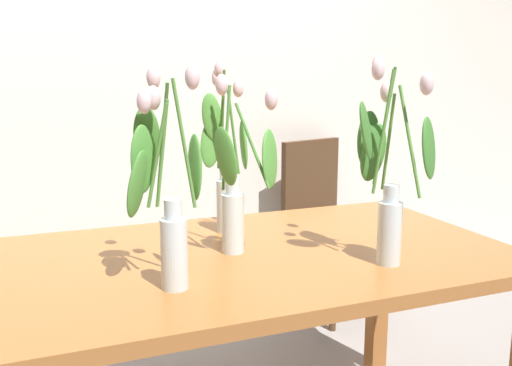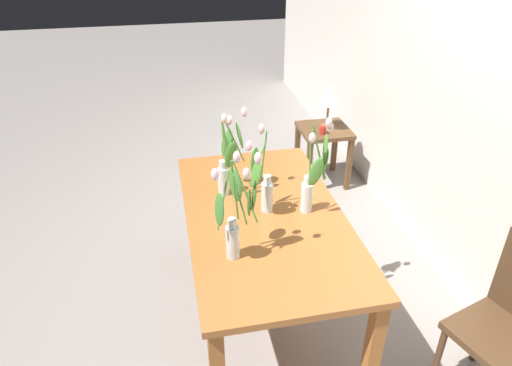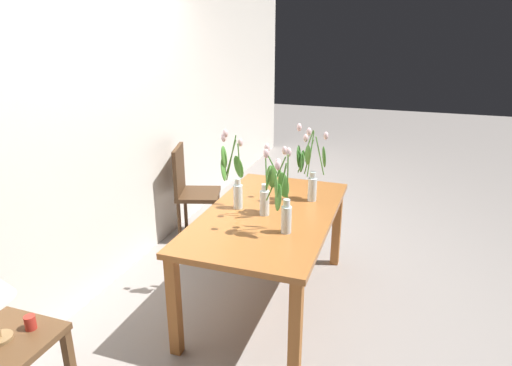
{
  "view_description": "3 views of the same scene",
  "coord_description": "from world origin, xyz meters",
  "px_view_note": "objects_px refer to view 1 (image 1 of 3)",
  "views": [
    {
      "loc": [
        -0.56,
        -1.48,
        1.26
      ],
      "look_at": [
        0.02,
        0.0,
        0.95
      ],
      "focal_mm": 38.2,
      "sensor_mm": 36.0,
      "label": 1
    },
    {
      "loc": [
        2.17,
        -0.5,
        2.27
      ],
      "look_at": [
        -0.09,
        -0.04,
        0.91
      ],
      "focal_mm": 32.81,
      "sensor_mm": 36.0,
      "label": 2
    },
    {
      "loc": [
        -2.8,
        -0.85,
        2.0
      ],
      "look_at": [
        -0.09,
        0.07,
        0.99
      ],
      "focal_mm": 30.95,
      "sensor_mm": 36.0,
      "label": 3
    }
  ],
  "objects_px": {
    "tulip_vase_1": "(237,197)",
    "tulip_vase_2": "(388,180)",
    "tulip_vase_0": "(166,199)",
    "tulip_vase_3": "(225,169)",
    "dining_chair": "(323,216)",
    "dining_table": "(249,281)"
  },
  "relations": [
    {
      "from": "tulip_vase_0",
      "to": "dining_chair",
      "type": "height_order",
      "value": "tulip_vase_0"
    },
    {
      "from": "tulip_vase_0",
      "to": "tulip_vase_1",
      "type": "relative_size",
      "value": 1.04
    },
    {
      "from": "tulip_vase_0",
      "to": "tulip_vase_3",
      "type": "height_order",
      "value": "tulip_vase_3"
    },
    {
      "from": "tulip_vase_0",
      "to": "tulip_vase_3",
      "type": "bearing_deg",
      "value": 55.92
    },
    {
      "from": "tulip_vase_0",
      "to": "dining_chair",
      "type": "xyz_separation_m",
      "value": [
        1.12,
        1.24,
        -0.44
      ]
    },
    {
      "from": "dining_table",
      "to": "tulip_vase_3",
      "type": "height_order",
      "value": "tulip_vase_3"
    },
    {
      "from": "dining_table",
      "to": "tulip_vase_1",
      "type": "relative_size",
      "value": 3.0
    },
    {
      "from": "tulip_vase_1",
      "to": "tulip_vase_3",
      "type": "height_order",
      "value": "tulip_vase_3"
    },
    {
      "from": "tulip_vase_1",
      "to": "tulip_vase_2",
      "type": "xyz_separation_m",
      "value": [
        0.37,
        -0.22,
        0.06
      ]
    },
    {
      "from": "tulip_vase_2",
      "to": "tulip_vase_3",
      "type": "relative_size",
      "value": 1.01
    },
    {
      "from": "tulip_vase_1",
      "to": "dining_table",
      "type": "bearing_deg",
      "value": 3.61
    },
    {
      "from": "dining_table",
      "to": "tulip_vase_0",
      "type": "height_order",
      "value": "tulip_vase_0"
    },
    {
      "from": "tulip_vase_3",
      "to": "dining_chair",
      "type": "height_order",
      "value": "tulip_vase_3"
    },
    {
      "from": "tulip_vase_1",
      "to": "tulip_vase_2",
      "type": "distance_m",
      "value": 0.43
    },
    {
      "from": "tulip_vase_1",
      "to": "tulip_vase_3",
      "type": "bearing_deg",
      "value": 79.43
    },
    {
      "from": "dining_chair",
      "to": "tulip_vase_3",
      "type": "bearing_deg",
      "value": -135.84
    },
    {
      "from": "dining_table",
      "to": "tulip_vase_1",
      "type": "bearing_deg",
      "value": -176.39
    },
    {
      "from": "dining_table",
      "to": "tulip_vase_2",
      "type": "relative_size",
      "value": 2.71
    },
    {
      "from": "tulip_vase_2",
      "to": "tulip_vase_1",
      "type": "bearing_deg",
      "value": 149.44
    },
    {
      "from": "dining_chair",
      "to": "tulip_vase_2",
      "type": "bearing_deg",
      "value": -111.16
    },
    {
      "from": "tulip_vase_1",
      "to": "tulip_vase_3",
      "type": "relative_size",
      "value": 0.91
    },
    {
      "from": "tulip_vase_3",
      "to": "tulip_vase_2",
      "type": "bearing_deg",
      "value": -57.08
    }
  ]
}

